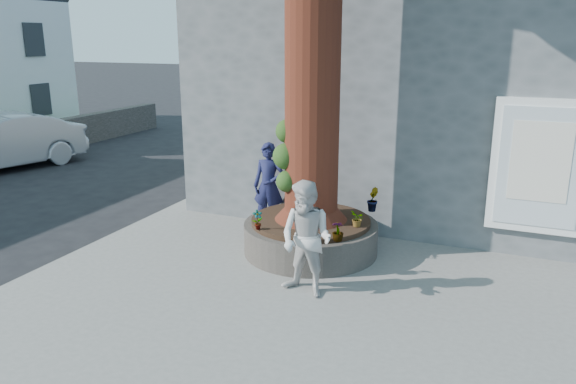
% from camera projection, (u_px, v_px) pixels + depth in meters
% --- Properties ---
extents(ground, '(120.00, 120.00, 0.00)m').
position_uv_depth(ground, '(213.00, 297.00, 8.32)').
color(ground, black).
rests_on(ground, ground).
extents(pavement, '(9.00, 8.00, 0.12)m').
position_uv_depth(pavement, '(330.00, 284.00, 8.63)').
color(pavement, slate).
rests_on(pavement, ground).
extents(yellow_line, '(0.10, 30.00, 0.01)m').
position_uv_depth(yellow_line, '(96.00, 246.00, 10.35)').
color(yellow_line, yellow).
rests_on(yellow_line, ground).
extents(stone_shop, '(10.30, 8.30, 6.30)m').
position_uv_depth(stone_shop, '(460.00, 62.00, 12.93)').
color(stone_shop, '#54585A').
rests_on(stone_shop, ground).
extents(planter, '(2.30, 2.30, 0.60)m').
position_uv_depth(planter, '(311.00, 236.00, 9.69)').
color(planter, black).
rests_on(planter, pavement).
extents(man, '(0.65, 0.46, 1.67)m').
position_uv_depth(man, '(269.00, 186.00, 10.79)').
color(man, '#171A40').
rests_on(man, pavement).
extents(woman, '(0.94, 0.80, 1.68)m').
position_uv_depth(woman, '(306.00, 239.00, 7.95)').
color(woman, beige).
rests_on(woman, pavement).
extents(shopping_bag, '(0.23, 0.17, 0.28)m').
position_uv_depth(shopping_bag, '(272.00, 224.00, 10.78)').
color(shopping_bag, white).
rests_on(shopping_bag, pavement).
extents(plant_a, '(0.20, 0.21, 0.33)m').
position_uv_depth(plant_a, '(258.00, 220.00, 9.03)').
color(plant_a, gray).
rests_on(plant_a, planter).
extents(plant_b, '(0.28, 0.28, 0.42)m').
position_uv_depth(plant_b, '(372.00, 199.00, 9.99)').
color(plant_b, gray).
rests_on(plant_b, planter).
extents(plant_c, '(0.22, 0.22, 0.31)m').
position_uv_depth(plant_c, '(338.00, 231.00, 8.53)').
color(plant_c, gray).
rests_on(plant_c, planter).
extents(plant_d, '(0.31, 0.32, 0.27)m').
position_uv_depth(plant_d, '(357.00, 219.00, 9.16)').
color(plant_d, gray).
rests_on(plant_d, planter).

